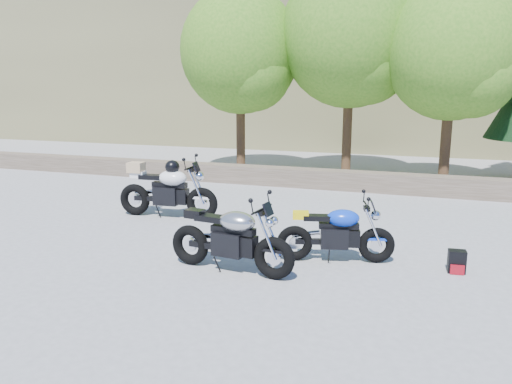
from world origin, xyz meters
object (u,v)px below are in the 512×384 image
white_bike (167,189)px  backpack (457,262)px  silver_bike (231,239)px  blue_bike (336,234)px

white_bike → backpack: 5.78m
silver_bike → blue_bike: size_ratio=1.12×
silver_bike → white_bike: 3.51m
silver_bike → white_bike: size_ratio=0.92×
blue_bike → backpack: bearing=-11.1°
white_bike → backpack: bearing=-19.3°
silver_bike → blue_bike: silver_bike is taller
blue_bike → silver_bike: bearing=-159.8°
blue_bike → backpack: size_ratio=5.33×
silver_bike → white_bike: white_bike is taller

